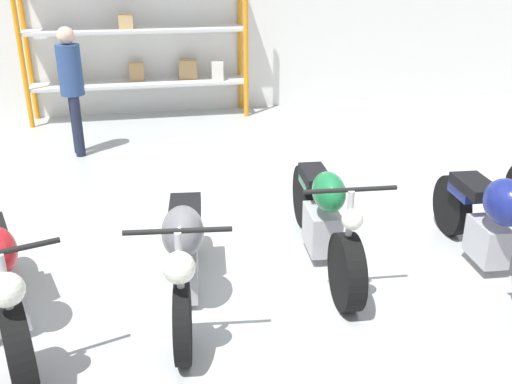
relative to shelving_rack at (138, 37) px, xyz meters
name	(u,v)px	position (x,y,z in m)	size (l,w,h in m)	color
ground_plane	(265,285)	(0.91, -5.72, -1.35)	(30.00, 30.00, 0.00)	#B2B7B7
back_wall	(190,6)	(0.91, 0.36, 0.45)	(30.00, 0.08, 3.60)	white
shelving_rack	(138,37)	(0.00, 0.00, 0.00)	(3.64, 0.63, 2.87)	orange
motorcycle_red	(1,282)	(-1.10, -5.96, -0.93)	(0.94, 2.08, 1.01)	black
motorcycle_grey	(184,251)	(0.24, -5.84, -0.89)	(0.70, 2.04, 0.99)	black
motorcycle_green	(324,217)	(1.53, -5.38, -0.93)	(0.72, 2.18, 1.01)	black
motorcycle_blue	(494,224)	(2.90, -5.88, -0.89)	(0.65, 2.15, 1.04)	black
person_browsing	(71,81)	(-0.93, -1.83, -0.32)	(0.38, 0.38, 1.75)	#1E2338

